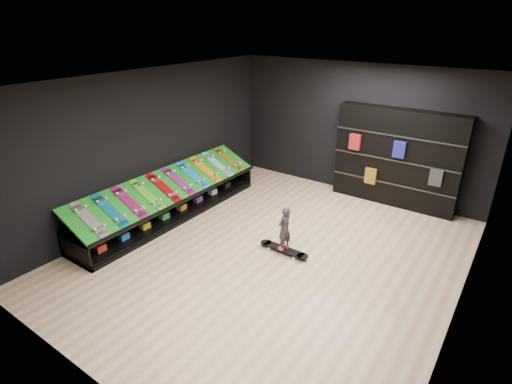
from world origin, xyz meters
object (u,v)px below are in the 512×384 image
Objects in this scene: back_shelving at (397,158)px; floor_skateboard at (284,251)px; child at (284,237)px; display_rack at (171,205)px.

floor_skateboard is at bearing -105.49° from back_shelving.
back_shelving is 3.40m from child.
floor_skateboard is at bearing 2.48° from display_rack.
display_rack is 2.73m from floor_skateboard.
display_rack is 9.13× the size of child.
back_shelving reaches higher than display_rack.
display_rack is 2.72m from child.
child is (2.72, 0.12, 0.09)m from display_rack.
display_rack is at bearing -176.33° from floor_skateboard.
back_shelving is 2.74× the size of floor_skateboard.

